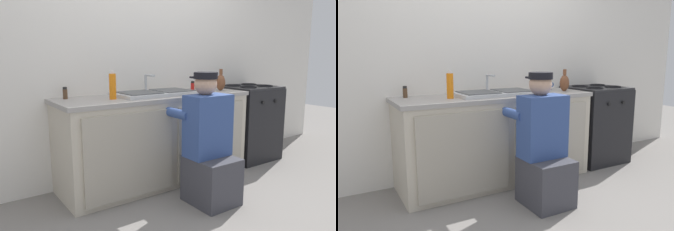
% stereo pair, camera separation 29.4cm
% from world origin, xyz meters
% --- Properties ---
extents(ground_plane, '(12.00, 12.00, 0.00)m').
position_xyz_m(ground_plane, '(0.00, 0.00, 0.00)').
color(ground_plane, gray).
extents(back_wall, '(6.00, 0.10, 2.50)m').
position_xyz_m(back_wall, '(0.00, 0.65, 1.25)').
color(back_wall, silver).
rests_on(back_wall, ground_plane).
extents(counter_cabinet, '(1.89, 0.62, 0.83)m').
position_xyz_m(counter_cabinet, '(0.00, 0.29, 0.41)').
color(counter_cabinet, beige).
rests_on(counter_cabinet, ground_plane).
extents(countertop, '(1.93, 0.62, 0.04)m').
position_xyz_m(countertop, '(0.00, 0.30, 0.85)').
color(countertop, '#9E9993').
rests_on(countertop, counter_cabinet).
extents(sink_double_basin, '(0.80, 0.44, 0.19)m').
position_xyz_m(sink_double_basin, '(0.00, 0.30, 0.88)').
color(sink_double_basin, silver).
rests_on(sink_double_basin, countertop).
extents(stove_range, '(0.63, 0.62, 0.89)m').
position_xyz_m(stove_range, '(1.32, 0.30, 0.44)').
color(stove_range, black).
rests_on(stove_range, ground_plane).
extents(plumber_person, '(0.42, 0.61, 1.10)m').
position_xyz_m(plumber_person, '(0.10, -0.35, 0.46)').
color(plumber_person, '#3F3F47').
rests_on(plumber_person, ground_plane).
extents(vase_decorative, '(0.10, 0.10, 0.23)m').
position_xyz_m(vase_decorative, '(0.78, 0.23, 0.96)').
color(vase_decorative, brown).
rests_on(vase_decorative, countertop).
extents(spice_bottle_pepper, '(0.04, 0.04, 0.10)m').
position_xyz_m(spice_bottle_pepper, '(-0.82, 0.49, 0.92)').
color(spice_bottle_pepper, '#513823').
rests_on(spice_bottle_pepper, countertop).
extents(soap_bottle_orange, '(0.06, 0.06, 0.25)m').
position_xyz_m(soap_bottle_orange, '(-0.48, 0.25, 0.98)').
color(soap_bottle_orange, orange).
rests_on(soap_bottle_orange, countertop).
extents(condiment_jar, '(0.07, 0.07, 0.13)m').
position_xyz_m(condiment_jar, '(0.50, 0.19, 0.93)').
color(condiment_jar, '#DBB760').
rests_on(condiment_jar, countertop).
extents(spice_bottle_red, '(0.04, 0.04, 0.10)m').
position_xyz_m(spice_bottle_red, '(0.50, 0.36, 0.92)').
color(spice_bottle_red, red).
rests_on(spice_bottle_red, countertop).
extents(coffee_mug, '(0.13, 0.08, 0.09)m').
position_xyz_m(coffee_mug, '(0.72, 0.43, 0.91)').
color(coffee_mug, '#335699').
rests_on(coffee_mug, countertop).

